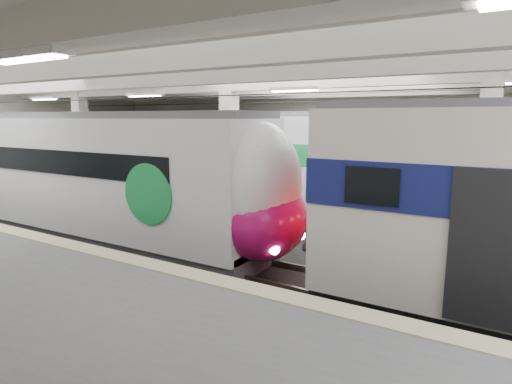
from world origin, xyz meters
The scene contains 3 objects.
station_hall centered at (0.00, -1.74, 3.24)m, with size 36.00×24.00×5.75m.
modern_emu centered at (-4.82, 0.00, 2.12)m, with size 13.25×2.74×4.30m.
far_train centered at (-5.80, 5.50, 2.25)m, with size 13.58×2.84×4.35m.
Camera 1 is at (5.60, -9.43, 4.15)m, focal length 30.00 mm.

